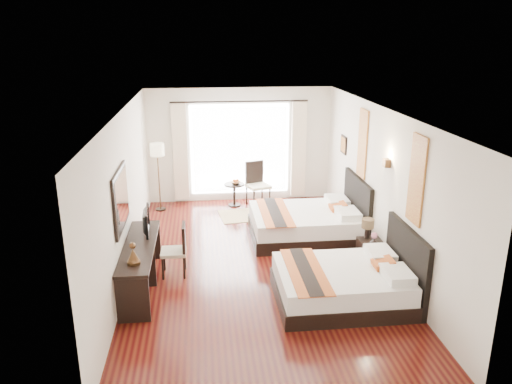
{
  "coord_description": "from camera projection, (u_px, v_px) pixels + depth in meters",
  "views": [
    {
      "loc": [
        -0.92,
        -8.25,
        4.03
      ],
      "look_at": [
        0.04,
        0.42,
        1.24
      ],
      "focal_mm": 35.0,
      "sensor_mm": 36.0,
      "label": 1
    }
  ],
  "objects": [
    {
      "name": "side_table",
      "position": [
        234.0,
        195.0,
        12.13
      ],
      "size": [
        0.48,
        0.48,
        0.56
      ],
      "primitive_type": "cylinder",
      "color": "black",
      "rests_on": "floor"
    },
    {
      "name": "fruit_bowl",
      "position": [
        236.0,
        183.0,
        12.01
      ],
      "size": [
        0.29,
        0.29,
        0.06
      ],
      "primitive_type": "imported",
      "rotation": [
        0.0,
        0.0,
        -0.37
      ],
      "color": "#4E341B",
      "rests_on": "side_table"
    },
    {
      "name": "drape_left",
      "position": [
        180.0,
        153.0,
        12.03
      ],
      "size": [
        0.35,
        0.14,
        2.35
      ],
      "primitive_type": "cube",
      "color": "beige",
      "rests_on": "floor"
    },
    {
      "name": "wall_desk",
      "position": [
        126.0,
        195.0,
        8.47
      ],
      "size": [
        0.01,
        7.5,
        2.8
      ],
      "primitive_type": "cube",
      "color": "silver",
      "rests_on": "floor"
    },
    {
      "name": "mirror_glass",
      "position": [
        122.0,
        199.0,
        7.81
      ],
      "size": [
        0.01,
        1.12,
        0.82
      ],
      "primitive_type": "cube",
      "color": "white",
      "rests_on": "mirror_frame"
    },
    {
      "name": "wall_entry",
      "position": [
        297.0,
        299.0,
        5.16
      ],
      "size": [
        4.5,
        0.01,
        2.8
      ],
      "primitive_type": "cube",
      "color": "silver",
      "rests_on": "floor"
    },
    {
      "name": "wall_sconce",
      "position": [
        387.0,
        163.0,
        8.48
      ],
      "size": [
        0.1,
        0.14,
        0.14
      ],
      "primitive_type": "cube",
      "color": "#442C18",
      "rests_on": "wall_headboard"
    },
    {
      "name": "nightstand",
      "position": [
        371.0,
        254.0,
        8.97
      ],
      "size": [
        0.41,
        0.5,
        0.48
      ],
      "primitive_type": "cube",
      "color": "black",
      "rests_on": "floor"
    },
    {
      "name": "vase",
      "position": [
        374.0,
        241.0,
        8.7
      ],
      "size": [
        0.14,
        0.14,
        0.13
      ],
      "primitive_type": "imported",
      "rotation": [
        0.0,
        0.0,
        0.09
      ],
      "color": "black",
      "rests_on": "nightstand"
    },
    {
      "name": "wall_window",
      "position": [
        240.0,
        145.0,
        12.25
      ],
      "size": [
        4.5,
        0.01,
        2.8
      ],
      "primitive_type": "cube",
      "color": "silver",
      "rests_on": "floor"
    },
    {
      "name": "bronze_figurine",
      "position": [
        133.0,
        255.0,
        7.37
      ],
      "size": [
        0.26,
        0.26,
        0.3
      ],
      "primitive_type": null,
      "rotation": [
        0.0,
        0.0,
        -0.37
      ],
      "color": "#442C18",
      "rests_on": "console_desk"
    },
    {
      "name": "window_chair",
      "position": [
        258.0,
        193.0,
        12.13
      ],
      "size": [
        0.63,
        0.63,
        1.08
      ],
      "rotation": [
        0.0,
        0.0,
        -1.24
      ],
      "color": "#B7AE8D",
      "rests_on": "floor"
    },
    {
      "name": "bed_near",
      "position": [
        347.0,
        283.0,
        7.8
      ],
      "size": [
        2.09,
        1.63,
        1.17
      ],
      "color": "black",
      "rests_on": "floor"
    },
    {
      "name": "ceiling",
      "position": [
        257.0,
        111.0,
        8.29
      ],
      "size": [
        4.5,
        7.5,
        0.02
      ],
      "primitive_type": "cube",
      "color": "white",
      "rests_on": "wall_headboard"
    },
    {
      "name": "television",
      "position": [
        143.0,
        221.0,
        8.53
      ],
      "size": [
        0.14,
        0.72,
        0.41
      ],
      "primitive_type": "imported",
      "rotation": [
        0.0,
        0.0,
        1.63
      ],
      "color": "black",
      "rests_on": "console_desk"
    },
    {
      "name": "floor",
      "position": [
        257.0,
        264.0,
        9.13
      ],
      "size": [
        4.5,
        7.5,
        0.01
      ],
      "primitive_type": "cube",
      "color": "#380A0A",
      "rests_on": "ground"
    },
    {
      "name": "art_panel_far",
      "position": [
        363.0,
        144.0,
        9.83
      ],
      "size": [
        0.03,
        0.5,
        1.35
      ],
      "primitive_type": "cube",
      "color": "maroon",
      "rests_on": "wall_headboard"
    },
    {
      "name": "wall_headboard",
      "position": [
        381.0,
        187.0,
        8.94
      ],
      "size": [
        0.01,
        7.5,
        2.8
      ],
      "primitive_type": "cube",
      "color": "silver",
      "rests_on": "floor"
    },
    {
      "name": "console_desk",
      "position": [
        141.0,
        266.0,
        8.19
      ],
      "size": [
        0.5,
        2.2,
        0.76
      ],
      "primitive_type": "cube",
      "color": "black",
      "rests_on": "floor"
    },
    {
      "name": "bed_far",
      "position": [
        309.0,
        223.0,
        10.22
      ],
      "size": [
        2.22,
        1.73,
        1.25
      ],
      "color": "black",
      "rests_on": "floor"
    },
    {
      "name": "jute_rug",
      "position": [
        249.0,
        215.0,
        11.56
      ],
      "size": [
        1.43,
        1.06,
        0.01
      ],
      "primitive_type": "cube",
      "rotation": [
        0.0,
        0.0,
        0.12
      ],
      "color": "tan",
      "rests_on": "floor"
    },
    {
      "name": "drape_right",
      "position": [
        298.0,
        150.0,
        12.33
      ],
      "size": [
        0.35,
        0.14,
        2.35
      ],
      "primitive_type": "cube",
      "color": "beige",
      "rests_on": "floor"
    },
    {
      "name": "mirror_frame",
      "position": [
        121.0,
        199.0,
        7.81
      ],
      "size": [
        0.04,
        1.25,
        0.95
      ],
      "primitive_type": "cube",
      "color": "black",
      "rests_on": "wall_desk"
    },
    {
      "name": "floor_lamp",
      "position": [
        157.0,
        154.0,
        11.5
      ],
      "size": [
        0.32,
        0.32,
        1.61
      ],
      "color": "black",
      "rests_on": "floor"
    },
    {
      "name": "sheer_curtain",
      "position": [
        240.0,
        150.0,
        12.21
      ],
      "size": [
        2.3,
        0.02,
        2.1
      ],
      "primitive_type": "cube",
      "color": "white",
      "rests_on": "wall_window"
    },
    {
      "name": "desk_chair",
      "position": [
        175.0,
        259.0,
        8.65
      ],
      "size": [
        0.43,
        0.43,
        0.92
      ],
      "rotation": [
        0.0,
        0.0,
        3.13
      ],
      "color": "#B7AE8D",
      "rests_on": "floor"
    },
    {
      "name": "table_lamp",
      "position": [
        368.0,
        225.0,
        8.95
      ],
      "size": [
        0.22,
        0.22,
        0.35
      ],
      "color": "black",
      "rests_on": "nightstand"
    },
    {
      "name": "art_panel_near",
      "position": [
        417.0,
        180.0,
        7.4
      ],
      "size": [
        0.03,
        0.5,
        1.35
      ],
      "primitive_type": "cube",
      "color": "maroon",
      "rests_on": "wall_headboard"
    },
    {
      "name": "window_glass",
      "position": [
        240.0,
        149.0,
        12.27
      ],
      "size": [
        2.4,
        0.02,
        2.2
      ],
      "primitive_type": "cube",
      "color": "white",
      "rests_on": "wall_window"
    }
  ]
}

